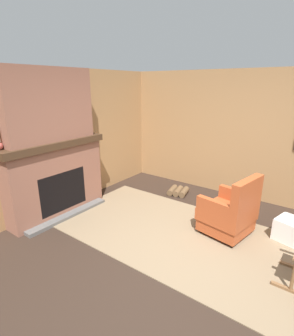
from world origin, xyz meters
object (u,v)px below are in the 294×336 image
object	(u,v)px
armchair	(230,213)
firewood_stack	(178,191)
storage_case	(59,135)
laundry_basket	(293,231)

from	to	relation	value
armchair	firewood_stack	distance (m)	1.66
storage_case	laundry_basket	bearing A→B (deg)	20.23
armchair	laundry_basket	world-z (taller)	armchair
armchair	storage_case	world-z (taller)	storage_case
storage_case	firewood_stack	bearing A→B (deg)	54.15
laundry_basket	storage_case	bearing A→B (deg)	-159.77
firewood_stack	laundry_basket	bearing A→B (deg)	-13.44
laundry_basket	armchair	bearing A→B (deg)	-155.91
firewood_stack	laundry_basket	xyz separation A→B (m)	(2.18, -0.52, 0.10)
laundry_basket	storage_case	size ratio (longest dim) A/B	1.97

